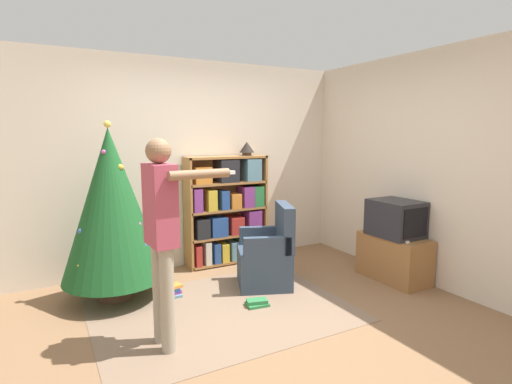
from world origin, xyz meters
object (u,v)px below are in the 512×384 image
Objects in this scene: standing_person at (162,226)px; table_lamp at (247,148)px; television at (396,218)px; armchair at (268,257)px; christmas_tree at (112,205)px; bookshelf at (228,211)px.

standing_person is 8.28× the size of table_lamp.
armchair is (-1.38, 0.54, -0.41)m from television.
table_lamp is (1.61, 1.68, 0.52)m from standing_person.
television is at bearing -52.59° from table_lamp.
television reaches higher than armchair.
armchair is (1.56, -0.44, -0.65)m from christmas_tree.
bookshelf is at bearing 18.42° from christmas_tree.
standing_person is at bearing -80.98° from christmas_tree.
bookshelf is 1.02m from armchair.
standing_person is (-1.37, -0.73, 0.66)m from armchair.
bookshelf is 2.06m from television.
christmas_tree is (-1.51, -0.50, 0.29)m from bookshelf.
standing_person is at bearing -40.48° from armchair.
standing_person reaches higher than armchair.
christmas_tree reaches higher than standing_person.
standing_person is 2.39m from table_lamp.
table_lamp reaches higher than armchair.
television is 0.31× the size of christmas_tree.
bookshelf is at bearing 133.83° from television.
bookshelf is 2.52× the size of television.
bookshelf is at bearing -155.56° from armchair.
christmas_tree is at bearing 161.43° from television.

